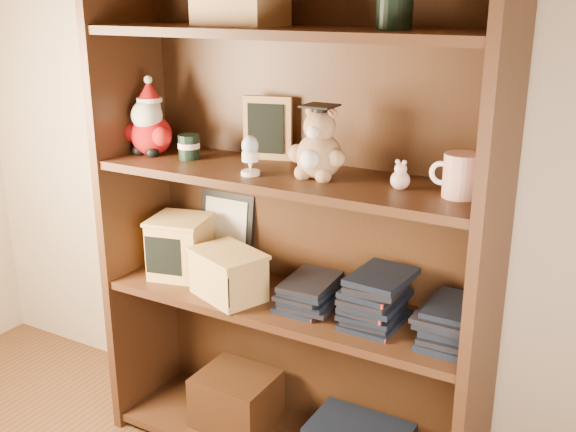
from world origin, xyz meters
name	(u,v)px	position (x,y,z in m)	size (l,w,h in m)	color
bookcase	(296,224)	(0.01, 1.36, 0.78)	(1.20, 0.35, 1.60)	#3E2211
shelf_lower	(288,304)	(0.02, 1.30, 0.54)	(1.14, 0.33, 0.02)	#3E2211
shelf_upper	(288,177)	(0.02, 1.30, 0.94)	(1.14, 0.33, 0.02)	#3E2211
santa_plush	(150,125)	(-0.48, 1.30, 1.04)	(0.18, 0.13, 0.26)	#A50F0F
teachers_tin	(189,147)	(-0.34, 1.30, 0.99)	(0.07, 0.07, 0.08)	black
chalkboard_plaque	(268,129)	(-0.12, 1.42, 1.04)	(0.15, 0.10, 0.19)	#9E7547
egg_cup	(250,154)	(-0.06, 1.23, 1.01)	(0.05, 0.05, 0.11)	white
grad_teddy_bear	(318,150)	(0.12, 1.30, 1.03)	(0.17, 0.15, 0.21)	#A27B55
pink_figurine	(400,177)	(0.35, 1.31, 0.98)	(0.05, 0.05, 0.08)	#CFA8A0
teacher_mug	(460,175)	(0.51, 1.30, 1.01)	(0.13, 0.09, 0.11)	silver
certificate_frame	(227,230)	(-0.30, 1.44, 0.68)	(0.21, 0.05, 0.26)	black
treats_box	(180,246)	(-0.39, 1.30, 0.65)	(0.22, 0.22, 0.20)	tan
pencils_box	(228,274)	(-0.16, 1.24, 0.63)	(0.27, 0.23, 0.15)	tan
book_stack_left	(311,291)	(0.09, 1.30, 0.60)	(0.14, 0.20, 0.10)	black
book_stack_mid	(375,299)	(0.30, 1.30, 0.62)	(0.14, 0.20, 0.14)	black
book_stack_right	(451,321)	(0.52, 1.30, 0.61)	(0.14, 0.20, 0.11)	black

